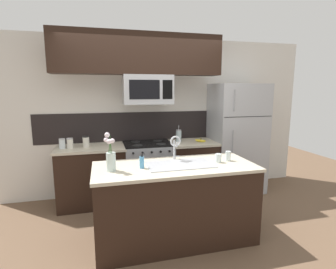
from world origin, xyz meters
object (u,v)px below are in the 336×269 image
object	(u,v)px
storage_jar_short	(86,142)
spare_glass	(228,156)
banana_bunch	(201,141)
sink_faucet	(175,144)
drinking_glass	(218,158)
storage_jar_medium	(70,143)
dish_soap_bottle	(142,162)
stove_range	(148,171)
microwave	(147,90)
refrigerator	(236,138)
french_press	(179,136)
storage_jar_tall	(62,144)
flower_vase	(111,159)

from	to	relation	value
storage_jar_short	spare_glass	xyz separation A→B (m)	(1.71, -1.23, -0.02)
banana_bunch	sink_faucet	xyz separation A→B (m)	(-0.72, -0.98, 0.18)
sink_faucet	drinking_glass	distance (m)	0.54
storage_jar_medium	dish_soap_bottle	distance (m)	1.52
stove_range	banana_bunch	bearing A→B (deg)	-4.02
microwave	drinking_glass	bearing A→B (deg)	-63.09
sink_faucet	storage_jar_medium	bearing A→B (deg)	142.43
refrigerator	banana_bunch	distance (m)	0.69
refrigerator	stove_range	bearing A→B (deg)	-179.27
storage_jar_medium	drinking_glass	size ratio (longest dim) A/B	1.47
sink_faucet	spare_glass	xyz separation A→B (m)	(0.62, -0.18, -0.14)
drinking_glass	french_press	bearing A→B (deg)	94.31
microwave	french_press	bearing A→B (deg)	8.71
french_press	drinking_glass	bearing A→B (deg)	-85.69
spare_glass	banana_bunch	bearing A→B (deg)	84.97
french_press	spare_glass	bearing A→B (deg)	-79.21
microwave	storage_jar_short	size ratio (longest dim) A/B	4.46
dish_soap_bottle	spare_glass	xyz separation A→B (m)	(1.06, 0.05, -0.01)
stove_range	storage_jar_short	distance (m)	1.08
storage_jar_short	sink_faucet	world-z (taller)	sink_faucet
french_press	sink_faucet	bearing A→B (deg)	-108.67
storage_jar_medium	drinking_glass	world-z (taller)	storage_jar_medium
storage_jar_tall	banana_bunch	size ratio (longest dim) A/B	0.78
refrigerator	storage_jar_medium	world-z (taller)	refrigerator
stove_range	sink_faucet	size ratio (longest dim) A/B	3.04
french_press	stove_range	bearing A→B (deg)	-173.52
refrigerator	storage_jar_short	xyz separation A→B (m)	(-2.50, -0.02, 0.06)
stove_range	flower_vase	bearing A→B (deg)	-115.78
stove_range	drinking_glass	world-z (taller)	drinking_glass
storage_jar_tall	dish_soap_bottle	bearing A→B (deg)	-51.73
microwave	storage_jar_short	distance (m)	1.21
sink_faucet	storage_jar_tall	bearing A→B (deg)	144.46
microwave	flower_vase	distance (m)	1.58
microwave	refrigerator	world-z (taller)	microwave
banana_bunch	flower_vase	xyz separation A→B (m)	(-1.50, -1.23, 0.11)
drinking_glass	refrigerator	bearing A→B (deg)	53.88
stove_range	spare_glass	bearing A→B (deg)	-57.67
microwave	flower_vase	size ratio (longest dim) A/B	1.81
sink_faucet	dish_soap_bottle	distance (m)	0.52
refrigerator	drinking_glass	world-z (taller)	refrigerator
storage_jar_tall	flower_vase	world-z (taller)	flower_vase
stove_range	storage_jar_short	bearing A→B (deg)	179.78
banana_bunch	sink_faucet	distance (m)	1.23
microwave	dish_soap_bottle	world-z (taller)	microwave
sink_faucet	spare_glass	bearing A→B (deg)	-16.27
microwave	spare_glass	world-z (taller)	microwave
storage_jar_tall	dish_soap_bottle	size ratio (longest dim) A/B	0.90
microwave	banana_bunch	size ratio (longest dim) A/B	3.93
sink_faucet	banana_bunch	bearing A→B (deg)	53.75
stove_range	spare_glass	world-z (taller)	spare_glass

